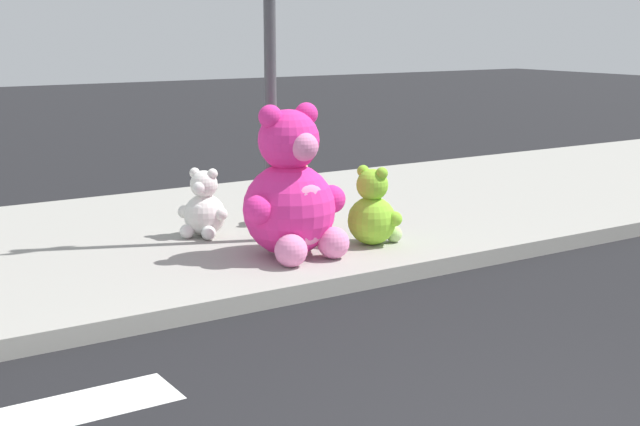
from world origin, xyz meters
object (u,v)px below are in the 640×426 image
Objects in this scene: plush_tan at (292,195)px; plush_white at (204,209)px; sign_pole at (270,58)px; plush_pink_large at (292,196)px; plush_lime at (373,213)px.

plush_white is at bearing -177.73° from plush_tan.
plush_tan is at bearing 2.27° from plush_white.
sign_pole is 2.41× the size of plush_pink_large.
sign_pole is at bearing -135.41° from plush_tan.
plush_pink_large is at bearing -121.21° from plush_tan.
plush_tan is 1.19m from plush_lime.
plush_pink_large is at bearing -102.95° from sign_pole.
sign_pole is at bearing 138.22° from plush_lime.
plush_tan reaches higher than plush_white.
plush_pink_large is 1.85× the size of plush_tan.
sign_pole reaches higher than plush_lime.
plush_pink_large is 1.82× the size of plush_lime.
plush_white is at bearing 106.82° from plush_pink_large.
plush_white is 1.64m from plush_lime.
plush_tan is at bearing 97.80° from plush_lime.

